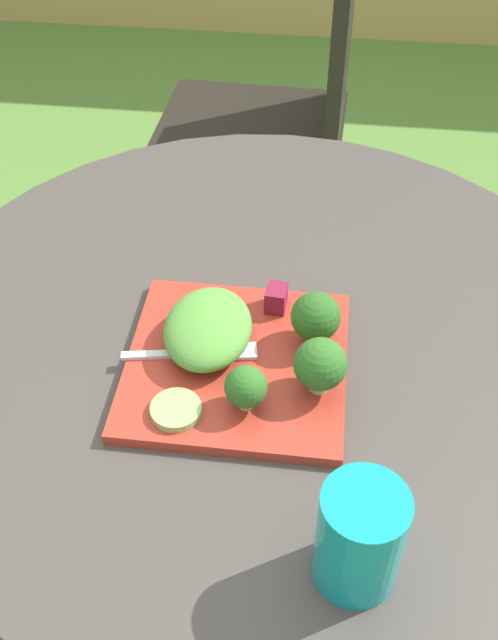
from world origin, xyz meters
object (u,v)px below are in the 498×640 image
object	(u,v)px
drinking_glass	(359,542)
fork	(203,353)
patio_chair	(289,101)
salad_plate	(237,364)

from	to	relation	value
drinking_glass	fork	distance (m)	0.30
patio_chair	fork	xyz separation A→B (m)	(-0.02, -1.00, 0.21)
drinking_glass	fork	xyz separation A→B (m)	(-0.18, 0.24, -0.03)
salad_plate	drinking_glass	xyz separation A→B (m)	(0.14, -0.23, 0.04)
fork	drinking_glass	bearing A→B (deg)	-53.19
salad_plate	drinking_glass	size ratio (longest dim) A/B	2.17
fork	salad_plate	bearing A→B (deg)	-4.57
drinking_glass	salad_plate	bearing A→B (deg)	120.57
salad_plate	drinking_glass	world-z (taller)	drinking_glass
salad_plate	fork	world-z (taller)	fork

